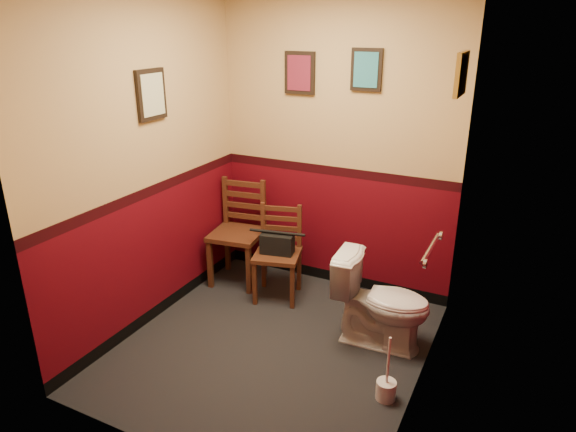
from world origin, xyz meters
name	(u,v)px	position (x,y,z in m)	size (l,w,h in m)	color
floor	(274,346)	(0.00, 0.00, 0.00)	(2.20, 2.40, 0.00)	black
wall_back	(336,145)	(0.00, 1.20, 1.35)	(2.20, 2.70, 0.00)	#50060F
wall_front	(156,244)	(0.00, -1.20, 1.35)	(2.20, 2.70, 0.00)	#50060F
wall_left	(147,162)	(-1.10, 0.00, 1.35)	(2.40, 2.70, 0.00)	#50060F
wall_right	(434,204)	(1.10, 0.00, 1.35)	(2.40, 2.70, 0.00)	#50060F
grab_bar	(431,248)	(1.07, 0.25, 0.95)	(0.05, 0.56, 0.06)	silver
framed_print_back_a	(300,73)	(-0.35, 1.18, 1.95)	(0.28, 0.04, 0.36)	black
framed_print_back_b	(366,70)	(0.25, 1.18, 2.00)	(0.26, 0.04, 0.34)	black
framed_print_left	(151,95)	(-1.08, 0.10, 1.85)	(0.04, 0.30, 0.38)	black
framed_print_right	(461,74)	(1.08, 0.60, 2.05)	(0.04, 0.34, 0.28)	olive
toilet	(382,302)	(0.72, 0.41, 0.36)	(0.41, 0.74, 0.72)	white
toilet_brush	(386,389)	(0.95, -0.19, 0.08)	(0.13, 0.13, 0.48)	silver
chair_left	(239,232)	(-0.82, 0.84, 0.49)	(0.52, 0.52, 0.98)	#4A2516
chair_right	(278,253)	(-0.34, 0.73, 0.42)	(0.48, 0.48, 0.84)	#4A2516
handbag	(277,243)	(-0.33, 0.70, 0.53)	(0.31, 0.20, 0.21)	black
tp_stack	(350,284)	(0.28, 0.95, 0.15)	(0.21, 0.13, 0.36)	silver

